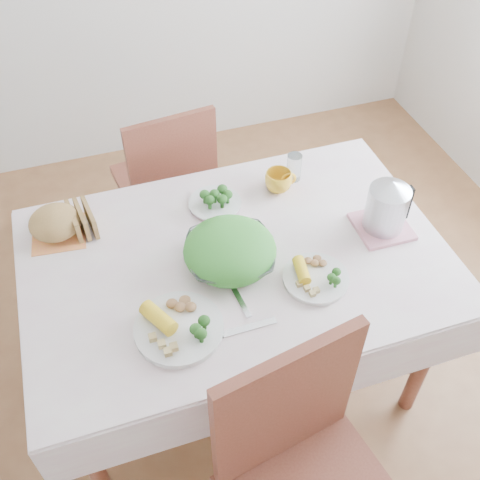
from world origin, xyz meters
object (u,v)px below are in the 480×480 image
object	(u,v)px
chair_far	(164,180)
dinner_plate_right	(316,278)
dining_table	(237,320)
electric_kettle	(387,204)
salad_bowl	(230,255)
dinner_plate_left	(179,329)
yellow_mug	(278,181)

from	to	relation	value
chair_far	dinner_plate_right	size ratio (longest dim) A/B	4.12
dining_table	electric_kettle	size ratio (longest dim) A/B	6.67
salad_bowl	dinner_plate_right	xyz separation A→B (m)	(0.25, -0.17, -0.03)
dining_table	electric_kettle	bearing A→B (deg)	-3.43
dinner_plate_right	dinner_plate_left	bearing A→B (deg)	-173.52
dining_table	salad_bowl	bearing A→B (deg)	-145.89
dining_table	yellow_mug	world-z (taller)	yellow_mug
chair_far	salad_bowl	xyz separation A→B (m)	(0.07, -0.87, 0.33)
dining_table	electric_kettle	distance (m)	0.76
salad_bowl	dinner_plate_right	bearing A→B (deg)	-33.90
chair_far	dinner_plate_left	bearing A→B (deg)	74.03
dinner_plate_left	electric_kettle	size ratio (longest dim) A/B	1.36
salad_bowl	yellow_mug	xyz separation A→B (m)	(0.30, 0.31, 0.01)
dinner_plate_left	dinner_plate_right	size ratio (longest dim) A/B	1.25
dining_table	dinner_plate_left	world-z (taller)	dinner_plate_left
dinner_plate_left	electric_kettle	world-z (taller)	electric_kettle
dinner_plate_left	yellow_mug	xyz separation A→B (m)	(0.54, 0.54, 0.03)
salad_bowl	dining_table	bearing A→B (deg)	34.11
chair_far	dinner_plate_left	distance (m)	1.15
electric_kettle	yellow_mug	bearing A→B (deg)	151.13
dinner_plate_right	electric_kettle	bearing A→B (deg)	24.96
dinner_plate_right	electric_kettle	size ratio (longest dim) A/B	1.09
salad_bowl	dinner_plate_left	bearing A→B (deg)	-136.85
dinner_plate_right	electric_kettle	world-z (taller)	electric_kettle
dinner_plate_left	electric_kettle	distance (m)	0.87
chair_far	dinner_plate_left	world-z (taller)	chair_far
chair_far	dinner_plate_right	xyz separation A→B (m)	(0.32, -1.04, 0.31)
chair_far	electric_kettle	xyz separation A→B (m)	(0.66, -0.88, 0.42)
salad_bowl	dinner_plate_left	size ratio (longest dim) A/B	1.07
chair_far	dinner_plate_left	size ratio (longest dim) A/B	3.29
electric_kettle	dining_table	bearing A→B (deg)	-163.75
yellow_mug	electric_kettle	distance (m)	0.44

